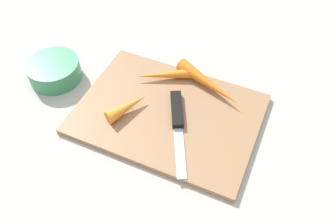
% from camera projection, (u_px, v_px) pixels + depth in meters
% --- Properties ---
extents(ground_plane, '(1.40, 1.40, 0.00)m').
position_uv_depth(ground_plane, '(168.00, 116.00, 0.72)').
color(ground_plane, '#ADA8A0').
extents(cutting_board, '(0.36, 0.26, 0.01)m').
position_uv_depth(cutting_board, '(168.00, 114.00, 0.71)').
color(cutting_board, '#99704C').
rests_on(cutting_board, ground_plane).
extents(knife, '(0.11, 0.19, 0.01)m').
position_uv_depth(knife, '(177.00, 115.00, 0.70)').
color(knife, '#B7B7BC').
rests_on(knife, cutting_board).
extents(carrot_medium, '(0.12, 0.08, 0.02)m').
position_uv_depth(carrot_medium, '(164.00, 75.00, 0.76)').
color(carrot_medium, orange).
rests_on(carrot_medium, cutting_board).
extents(carrot_shortest, '(0.07, 0.10, 0.03)m').
position_uv_depth(carrot_shortest, '(128.00, 107.00, 0.70)').
color(carrot_shortest, orange).
rests_on(carrot_shortest, cutting_board).
extents(carrot_longest, '(0.16, 0.09, 0.03)m').
position_uv_depth(carrot_longest, '(209.00, 83.00, 0.74)').
color(carrot_longest, orange).
rests_on(carrot_longest, cutting_board).
extents(small_bowl, '(0.11, 0.11, 0.04)m').
position_uv_depth(small_bowl, '(53.00, 72.00, 0.77)').
color(small_bowl, '#388C59').
rests_on(small_bowl, ground_plane).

